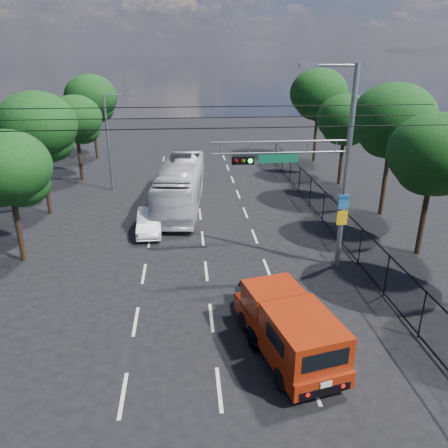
{
  "coord_description": "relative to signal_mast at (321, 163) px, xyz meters",
  "views": [
    {
      "loc": [
        -0.81,
        -10.87,
        9.96
      ],
      "look_at": [
        0.79,
        7.07,
        2.8
      ],
      "focal_mm": 35.0,
      "sensor_mm": 36.0,
      "label": 1
    }
  ],
  "objects": [
    {
      "name": "fence_right",
      "position": [
        2.32,
        4.18,
        -4.21
      ],
      "size": [
        0.06,
        34.03,
        2.0
      ],
      "color": "black",
      "rests_on": "ground"
    },
    {
      "name": "tree_right_d",
      "position": [
        6.13,
        14.03,
        -0.39
      ],
      "size": [
        4.32,
        4.32,
        7.02
      ],
      "color": "black",
      "rests_on": "ground"
    },
    {
      "name": "white_van",
      "position": [
        -8.33,
        5.28,
        -4.6
      ],
      "size": [
        1.46,
        3.93,
        1.28
      ],
      "primitive_type": "imported",
      "rotation": [
        0.0,
        0.0,
        0.03
      ],
      "color": "white",
      "rests_on": "ground"
    },
    {
      "name": "streetlight_left",
      "position": [
        -11.62,
        14.01,
        -1.3
      ],
      "size": [
        2.09,
        0.22,
        7.08
      ],
      "color": "slate",
      "rests_on": "ground"
    },
    {
      "name": "red_pickup",
      "position": [
        -2.76,
        -6.42,
        -4.13
      ],
      "size": [
        3.18,
        5.91,
        2.09
      ],
      "color": "black",
      "rests_on": "ground"
    },
    {
      "name": "tree_right_c",
      "position": [
        6.53,
        7.03,
        0.49
      ],
      "size": [
        5.1,
        5.1,
        8.29
      ],
      "color": "black",
      "rests_on": "ground"
    },
    {
      "name": "white_bus",
      "position": [
        -6.51,
        9.7,
        -3.74
      ],
      "size": [
        3.61,
        10.96,
        3.0
      ],
      "primitive_type": "imported",
      "rotation": [
        0.0,
        0.0,
        -0.1
      ],
      "color": "silver",
      "rests_on": "ground"
    },
    {
      "name": "navy_hatchback",
      "position": [
        -3.35,
        -4.61,
        -4.57
      ],
      "size": [
        1.77,
        3.99,
        1.34
      ],
      "primitive_type": "imported",
      "rotation": [
        0.0,
        0.0,
        0.05
      ],
      "color": "black",
      "rests_on": "ground"
    },
    {
      "name": "lane_markings",
      "position": [
        -5.28,
        6.01,
        -5.24
      ],
      "size": [
        6.12,
        38.0,
        0.01
      ],
      "color": "beige",
      "rests_on": "ground"
    },
    {
      "name": "tree_left_b",
      "position": [
        -14.47,
        2.03,
        -0.66
      ],
      "size": [
        4.08,
        4.08,
        6.63
      ],
      "color": "black",
      "rests_on": "ground"
    },
    {
      "name": "tree_left_d",
      "position": [
        -14.67,
        17.03,
        -0.52
      ],
      "size": [
        4.2,
        4.2,
        6.83
      ],
      "color": "black",
      "rests_on": "ground"
    },
    {
      "name": "utility_wires",
      "position": [
        -5.28,
        0.84,
        1.99
      ],
      "size": [
        22.0,
        5.04,
        0.74
      ],
      "color": "black",
      "rests_on": "ground"
    },
    {
      "name": "tree_left_c",
      "position": [
        -15.07,
        9.03,
        0.15
      ],
      "size": [
        4.8,
        4.8,
        7.8
      ],
      "color": "black",
      "rests_on": "ground"
    },
    {
      "name": "tree_right_b",
      "position": [
        5.93,
        1.03,
        -0.19
      ],
      "size": [
        4.5,
        4.5,
        7.31
      ],
      "color": "black",
      "rests_on": "ground"
    },
    {
      "name": "signal_mast",
      "position": [
        0.0,
        0.0,
        0.0
      ],
      "size": [
        6.43,
        0.39,
        9.5
      ],
      "color": "slate",
      "rests_on": "ground"
    },
    {
      "name": "tree_left_e",
      "position": [
        -14.87,
        25.03,
        0.29
      ],
      "size": [
        4.92,
        4.92,
        7.99
      ],
      "color": "black",
      "rests_on": "ground"
    },
    {
      "name": "ground",
      "position": [
        -5.28,
        -7.99,
        -5.24
      ],
      "size": [
        120.0,
        120.0,
        0.0
      ],
      "primitive_type": "plane",
      "color": "black",
      "rests_on": "ground"
    },
    {
      "name": "tree_right_e",
      "position": [
        6.33,
        22.03,
        0.69
      ],
      "size": [
        5.28,
        5.28,
        8.58
      ],
      "color": "black",
      "rests_on": "ground"
    }
  ]
}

